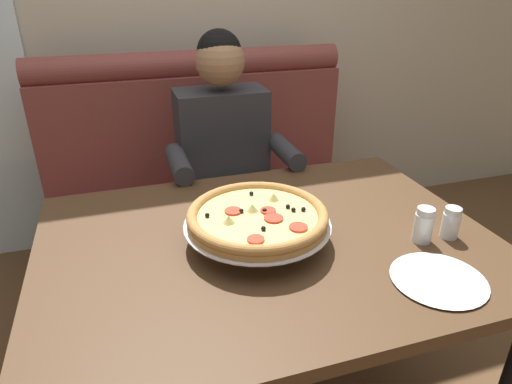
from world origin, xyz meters
TOP-DOWN VIEW (x-y plane):
  - booth_bench at (0.00, 0.97)m, footprint 1.59×0.78m
  - dining_table at (0.00, 0.00)m, footprint 1.36×1.00m
  - diner_main at (0.05, 0.70)m, footprint 0.54×0.64m
  - pizza at (-0.04, 0.00)m, footprint 0.44×0.44m
  - shaker_pepper_flakes at (0.53, -0.15)m, footprint 0.05×0.05m
  - shaker_oregano at (0.44, -0.15)m, footprint 0.06×0.06m
  - plate_near_left at (0.36, -0.33)m, footprint 0.25×0.25m

SIDE VIEW (x-z plane):
  - booth_bench at x=0.00m, z-range -0.17..0.96m
  - dining_table at x=0.00m, z-range 0.29..1.04m
  - diner_main at x=0.05m, z-range 0.07..1.35m
  - plate_near_left at x=0.36m, z-range 0.75..0.77m
  - shaker_pepper_flakes at x=0.53m, z-range 0.74..0.84m
  - shaker_oregano at x=0.44m, z-range 0.74..0.85m
  - pizza at x=-0.04m, z-range 0.77..0.89m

